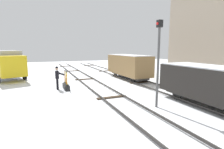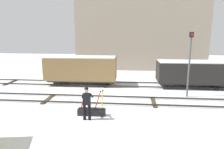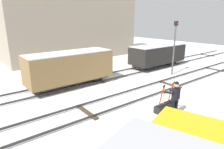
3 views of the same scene
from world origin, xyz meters
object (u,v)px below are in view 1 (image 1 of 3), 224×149
(signal_post, at_px, (158,56))
(delivery_truck, at_px, (8,63))
(freight_car_near_switch, at_px, (128,65))
(freight_car_back_track, at_px, (216,84))
(switch_lever_frame, at_px, (66,86))
(rail_worker, at_px, (57,76))

(signal_post, bearing_deg, delivery_truck, -146.11)
(delivery_truck, bearing_deg, freight_car_near_switch, 49.92)
(freight_car_back_track, bearing_deg, switch_lever_frame, -138.81)
(switch_lever_frame, relative_size, freight_car_back_track, 0.25)
(delivery_truck, relative_size, freight_car_back_track, 1.09)
(switch_lever_frame, distance_m, freight_car_near_switch, 6.98)
(switch_lever_frame, xyz_separation_m, rail_worker, (-0.12, -0.59, 0.75))
(delivery_truck, bearing_deg, rail_worker, 14.58)
(switch_lever_frame, height_order, rail_worker, rail_worker)
(delivery_truck, bearing_deg, switch_lever_frame, 17.53)
(rail_worker, xyz_separation_m, freight_car_back_track, (7.51, 7.13, 0.27))
(rail_worker, xyz_separation_m, freight_car_near_switch, (-2.04, 7.13, 0.41))
(delivery_truck, distance_m, signal_post, 15.65)
(delivery_truck, bearing_deg, signal_post, 16.35)
(signal_post, relative_size, freight_car_near_switch, 0.74)
(rail_worker, relative_size, freight_car_back_track, 0.29)
(rail_worker, xyz_separation_m, delivery_truck, (-6.76, -4.25, 0.64))
(rail_worker, distance_m, freight_car_near_switch, 7.42)
(switch_lever_frame, xyz_separation_m, signal_post, (6.08, 3.87, 2.45))
(rail_worker, bearing_deg, delivery_truck, -148.76)
(signal_post, distance_m, freight_car_near_switch, 8.76)
(rail_worker, xyz_separation_m, signal_post, (6.20, 4.46, 1.70))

